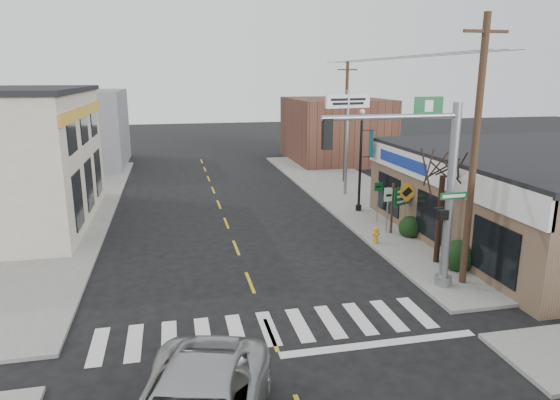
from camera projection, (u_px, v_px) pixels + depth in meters
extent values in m
plane|color=black|center=(271.00, 335.00, 15.03)|extent=(140.00, 140.00, 0.00)
cube|color=gray|center=(378.00, 208.00, 29.20)|extent=(6.00, 38.00, 0.13)
cube|color=gray|center=(48.00, 227.00, 25.46)|extent=(6.00, 38.00, 0.13)
cube|color=gold|center=(236.00, 248.00, 22.61)|extent=(0.12, 56.00, 0.01)
cube|color=silver|center=(268.00, 328.00, 15.41)|extent=(11.00, 2.20, 0.01)
cube|color=brown|center=(550.00, 199.00, 23.25)|extent=(12.00, 14.00, 4.00)
cube|color=brown|center=(335.00, 130.00, 45.27)|extent=(8.00, 10.00, 5.60)
cube|color=slate|center=(70.00, 129.00, 42.29)|extent=(9.00, 10.00, 6.40)
cylinder|color=gray|center=(450.00, 197.00, 17.51)|extent=(0.31, 0.31, 6.60)
cylinder|color=gray|center=(390.00, 117.00, 16.31)|extent=(4.84, 0.18, 0.18)
cube|color=black|center=(325.00, 133.00, 15.97)|extent=(0.31, 0.24, 0.99)
cube|color=#0D4C23|center=(454.00, 196.00, 17.28)|extent=(1.04, 0.04, 0.24)
cube|color=#0D4C23|center=(428.00, 106.00, 16.51)|extent=(1.04, 0.05, 0.60)
cube|color=black|center=(443.00, 215.00, 17.56)|extent=(0.35, 0.29, 0.35)
cube|color=#463020|center=(392.00, 208.00, 24.05)|extent=(0.09, 0.09, 2.47)
cube|color=#463020|center=(414.00, 207.00, 24.29)|extent=(0.09, 0.09, 2.47)
cube|color=#074C1A|center=(404.00, 196.00, 23.97)|extent=(1.41, 0.05, 0.88)
cylinder|color=gold|center=(376.00, 236.00, 22.81)|extent=(0.22, 0.22, 0.61)
sphere|color=gold|center=(376.00, 229.00, 22.73)|extent=(0.24, 0.24, 0.24)
cylinder|color=gray|center=(406.00, 210.00, 23.92)|extent=(0.06, 0.06, 2.37)
cube|color=#C3871A|center=(407.00, 192.00, 23.67)|extent=(1.01, 0.03, 1.01)
cylinder|color=black|center=(360.00, 163.00, 27.74)|extent=(0.15, 0.15, 5.49)
sphere|color=silver|center=(362.00, 112.00, 27.06)|extent=(0.30, 0.30, 0.30)
cube|color=#104852|center=(371.00, 144.00, 27.60)|extent=(0.02, 0.58, 1.48)
cylinder|color=gray|center=(347.00, 143.00, 31.62)|extent=(0.19, 0.19, 6.61)
cube|color=white|center=(348.00, 101.00, 30.99)|extent=(3.11, 0.18, 0.83)
cylinder|color=black|center=(439.00, 220.00, 20.14)|extent=(0.23, 0.23, 3.62)
ellipsoid|color=#213919|center=(458.00, 256.00, 19.78)|extent=(1.32, 1.32, 0.99)
ellipsoid|color=#193116|center=(410.00, 227.00, 23.80)|extent=(1.10, 1.10, 0.82)
cylinder|color=#4E3020|center=(474.00, 156.00, 17.40)|extent=(0.25, 0.25, 9.49)
cube|color=#4E3020|center=(486.00, 31.00, 16.40)|extent=(1.65, 0.10, 0.10)
cylinder|color=#3A211A|center=(346.00, 123.00, 35.17)|extent=(0.22, 0.22, 8.40)
cube|color=#3A211A|center=(348.00, 70.00, 34.29)|extent=(1.46, 0.09, 0.09)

